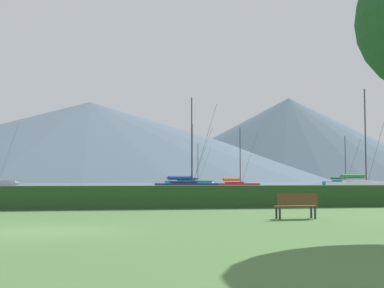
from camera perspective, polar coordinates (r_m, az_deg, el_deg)
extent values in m
plane|color=#477038|center=(15.67, -16.31, -8.94)|extent=(1000.00, 1000.00, 0.00)
cube|color=gray|center=(152.52, -10.68, -4.17)|extent=(320.00, 246.00, 0.00)
cube|color=#284C23|center=(26.57, -13.69, -5.55)|extent=(80.00, 1.20, 1.12)
cube|color=navy|center=(55.57, -0.54, -4.69)|extent=(6.68, 3.75, 0.99)
cone|color=navy|center=(57.17, 2.77, -4.66)|extent=(1.27, 1.10, 0.85)
cube|color=#1B2449|center=(55.41, -0.88, -4.32)|extent=(2.67, 2.08, 0.63)
cylinder|color=#333338|center=(55.92, -0.03, 0.19)|extent=(0.13, 0.13, 9.41)
cylinder|color=#333338|center=(55.20, -1.37, -3.62)|extent=(2.78, 0.85, 0.11)
cylinder|color=#2847A3|center=(55.20, -1.37, -3.62)|extent=(2.44, 1.02, 0.40)
cylinder|color=#333338|center=(56.55, 1.34, -0.09)|extent=(2.91, 0.81, 8.95)
cube|color=#19707A|center=(92.38, 15.72, -4.15)|extent=(6.50, 2.70, 1.00)
cone|color=#19707A|center=(94.27, 17.63, -4.10)|extent=(1.15, 0.94, 0.85)
cube|color=#16646E|center=(92.19, 15.52, -3.93)|extent=(2.48, 1.71, 0.63)
cylinder|color=#333338|center=(92.70, 15.97, -1.64)|extent=(0.13, 0.13, 8.02)
cylinder|color=#333338|center=(91.93, 15.24, -3.51)|extent=(2.85, 0.35, 0.11)
cylinder|color=#2D7542|center=(91.93, 15.24, -3.51)|extent=(2.45, 0.60, 0.40)
cylinder|color=#333338|center=(93.47, 16.76, -1.76)|extent=(3.01, 0.28, 7.62)
cone|color=#9E9EA3|center=(104.07, -18.00, -4.00)|extent=(1.35, 1.12, 0.96)
cylinder|color=#333338|center=(104.19, -18.93, -0.91)|extent=(3.40, 0.50, 11.08)
cube|color=red|center=(68.23, 4.79, -4.54)|extent=(5.86, 2.92, 0.88)
cone|color=red|center=(69.67, 7.17, -4.50)|extent=(1.08, 0.91, 0.75)
cube|color=#A52020|center=(68.09, 4.54, -4.27)|extent=(2.29, 1.70, 0.56)
cylinder|color=#333338|center=(68.49, 5.13, -1.35)|extent=(0.11, 0.11, 7.52)
cylinder|color=#333338|center=(67.90, 4.19, -3.77)|extent=(2.49, 0.56, 0.10)
cylinder|color=orange|center=(67.90, 4.19, -3.77)|extent=(2.17, 0.74, 0.35)
cylinder|color=#333338|center=(69.07, 6.12, -1.52)|extent=(2.62, 0.51, 7.15)
cube|color=#236B38|center=(100.60, 0.36, -4.26)|extent=(6.15, 3.09, 0.92)
cone|color=#236B38|center=(101.87, 2.13, -4.25)|extent=(1.14, 0.96, 0.79)
cube|color=#206032|center=(100.48, 0.18, -4.07)|extent=(2.41, 1.80, 0.59)
cylinder|color=#333338|center=(100.82, 0.63, -2.10)|extent=(0.12, 0.12, 7.52)
cylinder|color=#333338|center=(100.30, -0.07, -3.71)|extent=(2.62, 0.60, 0.10)
cylinder|color=#2847A3|center=(100.30, -0.07, -3.71)|extent=(2.28, 0.79, 0.37)
cylinder|color=#333338|center=(101.33, 1.36, -2.21)|extent=(2.75, 0.55, 7.15)
cube|color=white|center=(59.33, 17.55, -4.40)|extent=(7.18, 2.99, 1.10)
cube|color=silver|center=(59.11, 17.21, -4.03)|extent=(2.73, 1.90, 0.70)
cylinder|color=#333338|center=(59.81, 17.94, 0.66)|extent=(0.14, 0.14, 10.43)
cylinder|color=#333338|center=(58.81, 16.72, -3.31)|extent=(3.15, 0.39, 0.12)
cylinder|color=#2D7542|center=(58.81, 16.72, -3.31)|extent=(2.70, 0.67, 0.44)
cylinder|color=#333338|center=(60.70, 19.25, 0.38)|extent=(3.32, 0.31, 9.91)
cube|color=#19707A|center=(85.74, -0.38, -4.29)|extent=(7.32, 2.85, 1.13)
cone|color=#19707A|center=(86.74, 2.29, -4.28)|extent=(1.28, 1.03, 0.96)
cube|color=#16646E|center=(85.65, -0.65, -4.01)|extent=(2.76, 1.87, 0.72)
cylinder|color=#333338|center=(85.96, 0.03, -1.04)|extent=(0.14, 0.14, 9.63)
cylinder|color=#333338|center=(85.52, -1.03, -3.50)|extent=(3.24, 0.29, 0.12)
cylinder|color=gray|center=(85.52, -1.03, -3.50)|extent=(2.78, 0.60, 0.45)
cylinder|color=#333338|center=(86.35, 1.12, -1.21)|extent=(3.42, 0.21, 9.16)
cube|color=brown|center=(20.17, 10.95, -6.53)|extent=(1.56, 0.53, 0.06)
cube|color=brown|center=(19.99, 11.16, -5.77)|extent=(1.55, 0.21, 0.45)
cylinder|color=#333338|center=(20.62, 12.54, -7.08)|extent=(0.08, 0.08, 0.45)
cylinder|color=#333338|center=(20.07, 8.95, -7.21)|extent=(0.08, 0.08, 0.45)
cylinder|color=#333338|center=(20.32, 12.95, -7.12)|extent=(0.08, 0.08, 0.45)
cylinder|color=#333338|center=(19.76, 9.31, -7.27)|extent=(0.08, 0.08, 0.45)
cone|color=#4C6070|center=(329.32, -10.81, 0.29)|extent=(305.15, 305.15, 47.79)
cone|color=#4C6070|center=(339.24, 10.28, 0.50)|extent=(195.56, 195.56, 51.76)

